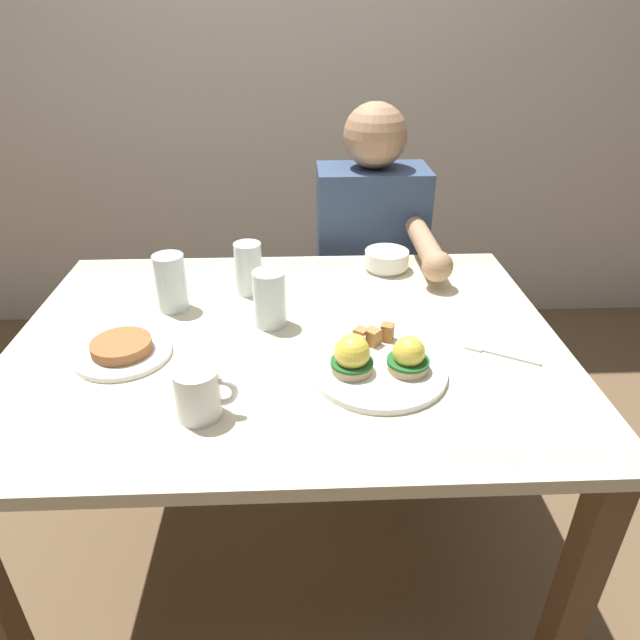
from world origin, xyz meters
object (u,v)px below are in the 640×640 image
water_glass_near (249,271)px  water_glass_far (172,285)px  eggs_benedict_plate (378,363)px  water_glass_extra (270,301)px  fork (498,353)px  diner_person (372,263)px  dining_table (288,376)px  side_plate (122,350)px  fruit_bowl (387,260)px  coffee_mug (199,392)px

water_glass_near → water_glass_far: 0.19m
eggs_benedict_plate → water_glass_extra: size_ratio=2.07×
water_glass_far → water_glass_extra: bearing=-20.3°
fork → diner_person: bearing=104.4°
dining_table → side_plate: side_plate is taller
dining_table → fruit_bowl: bearing=52.1°
fork → diner_person: 0.72m
coffee_mug → water_glass_near: 0.49m
water_glass_near → water_glass_far: size_ratio=0.96×
coffee_mug → water_glass_near: bearing=83.8°
side_plate → water_glass_far: bearing=72.0°
water_glass_near → side_plate: bearing=-130.2°
coffee_mug → fruit_bowl: bearing=55.6°
fruit_bowl → water_glass_extra: water_glass_extra is taller
water_glass_far → side_plate: bearing=-108.0°
eggs_benedict_plate → diner_person: diner_person is taller
dining_table → eggs_benedict_plate: bearing=-39.6°
water_glass_near → water_glass_extra: 0.18m
dining_table → water_glass_near: 0.30m
water_glass_far → fork: bearing=-18.2°
coffee_mug → water_glass_extra: (0.11, 0.32, 0.01)m
eggs_benedict_plate → diner_person: bearing=83.6°
fork → water_glass_extra: (-0.48, 0.15, 0.06)m
dining_table → diner_person: (0.27, 0.60, 0.02)m
dining_table → fruit_bowl: (0.27, 0.35, 0.14)m
eggs_benedict_plate → fruit_bowl: 0.51m
dining_table → fork: (0.44, -0.09, 0.11)m
water_glass_near → side_plate: (-0.24, -0.29, -0.05)m
eggs_benedict_plate → water_glass_far: size_ratio=1.97×
water_glass_near → coffee_mug: bearing=-96.2°
eggs_benedict_plate → side_plate: bearing=170.7°
coffee_mug → diner_person: (0.41, 0.87, -0.14)m
coffee_mug → water_glass_near: water_glass_near is taller
fork → diner_person: size_ratio=0.13×
eggs_benedict_plate → fruit_bowl: eggs_benedict_plate is taller
coffee_mug → side_plate: (-0.19, 0.20, -0.04)m
dining_table → fork: fork is taller
water_glass_extra → side_plate: (-0.30, -0.12, -0.04)m
eggs_benedict_plate → water_glass_near: (-0.28, 0.37, 0.03)m
fruit_bowl → water_glass_far: (-0.54, -0.21, 0.03)m
water_glass_near → side_plate: size_ratio=0.66×
fork → water_glass_extra: bearing=162.9°
fork → water_glass_far: size_ratio=1.04×
water_glass_far → side_plate: water_glass_far is taller
dining_table → water_glass_near: water_glass_near is taller
side_plate → eggs_benedict_plate: bearing=-9.3°
dining_table → eggs_benedict_plate: 0.27m
fork → water_glass_extra: 0.51m
side_plate → water_glass_near: bearing=49.8°
fruit_bowl → water_glass_extra: bearing=-136.6°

